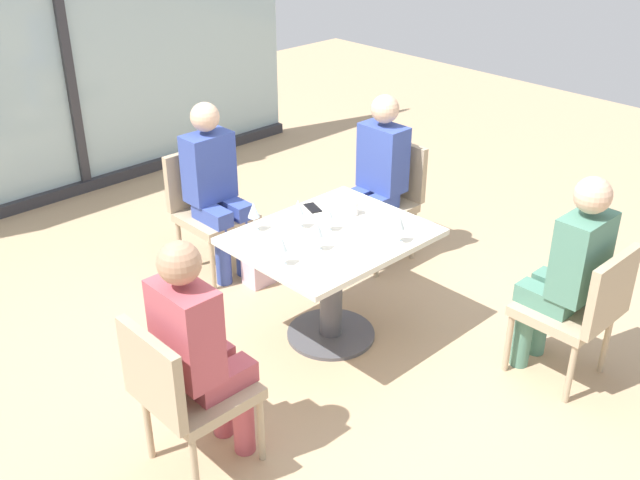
{
  "coord_description": "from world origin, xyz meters",
  "views": [
    {
      "loc": [
        -2.77,
        -2.8,
        2.75
      ],
      "look_at": [
        0.0,
        0.1,
        0.65
      ],
      "focal_mm": 41.85,
      "sensor_mm": 36.0,
      "label": 1
    }
  ],
  "objects_px": {
    "dining_table_main": "(331,263)",
    "person_front_right": "(569,268)",
    "wine_glass_2": "(281,244)",
    "handbag_0": "(264,263)",
    "chair_near_window": "(207,204)",
    "wine_glass_0": "(298,208)",
    "person_near_window": "(215,183)",
    "person_far_right": "(377,173)",
    "chair_far_right": "(386,194)",
    "wine_glass_1": "(399,222)",
    "wine_glass_4": "(254,211)",
    "chair_front_right": "(581,307)",
    "person_side_end": "(199,344)",
    "wine_glass_3": "(317,229)",
    "wine_glass_5": "(327,211)",
    "chair_side_end": "(183,389)",
    "coffee_cup": "(352,208)",
    "cell_phone_on_table": "(313,208)"
  },
  "relations": [
    {
      "from": "dining_table_main",
      "to": "person_front_right",
      "type": "distance_m",
      "value": 1.37
    },
    {
      "from": "wine_glass_2",
      "to": "handbag_0",
      "type": "height_order",
      "value": "wine_glass_2"
    },
    {
      "from": "chair_near_window",
      "to": "wine_glass_0",
      "type": "distance_m",
      "value": 1.14
    },
    {
      "from": "person_near_window",
      "to": "person_front_right",
      "type": "bearing_deg",
      "value": -73.18
    },
    {
      "from": "person_far_right",
      "to": "chair_far_right",
      "type": "bearing_deg",
      "value": -0.0
    },
    {
      "from": "wine_glass_1",
      "to": "wine_glass_4",
      "type": "height_order",
      "value": "same"
    },
    {
      "from": "chair_far_right",
      "to": "person_front_right",
      "type": "bearing_deg",
      "value": -102.03
    },
    {
      "from": "chair_front_right",
      "to": "wine_glass_2",
      "type": "distance_m",
      "value": 1.71
    },
    {
      "from": "chair_front_right",
      "to": "wine_glass_2",
      "type": "height_order",
      "value": "wine_glass_2"
    },
    {
      "from": "wine_glass_1",
      "to": "chair_far_right",
      "type": "bearing_deg",
      "value": 44.72
    },
    {
      "from": "chair_near_window",
      "to": "person_side_end",
      "type": "xyz_separation_m",
      "value": [
        -1.2,
        -1.6,
        0.2
      ]
    },
    {
      "from": "person_front_right",
      "to": "wine_glass_3",
      "type": "bearing_deg",
      "value": 130.17
    },
    {
      "from": "dining_table_main",
      "to": "person_front_right",
      "type": "xyz_separation_m",
      "value": [
        0.7,
        -1.16,
        0.17
      ]
    },
    {
      "from": "dining_table_main",
      "to": "person_side_end",
      "type": "bearing_deg",
      "value": -164.45
    },
    {
      "from": "chair_front_right",
      "to": "person_side_end",
      "type": "distance_m",
      "value": 2.13
    },
    {
      "from": "person_side_end",
      "to": "wine_glass_4",
      "type": "height_order",
      "value": "person_side_end"
    },
    {
      "from": "person_far_right",
      "to": "wine_glass_5",
      "type": "xyz_separation_m",
      "value": [
        -0.94,
        -0.46,
        0.16
      ]
    },
    {
      "from": "chair_side_end",
      "to": "wine_glass_0",
      "type": "relative_size",
      "value": 4.7
    },
    {
      "from": "wine_glass_4",
      "to": "chair_far_right",
      "type": "bearing_deg",
      "value": 6.35
    },
    {
      "from": "person_side_end",
      "to": "wine_glass_5",
      "type": "relative_size",
      "value": 6.81
    },
    {
      "from": "wine_glass_0",
      "to": "chair_near_window",
      "type": "bearing_deg",
      "value": 85.23
    },
    {
      "from": "wine_glass_4",
      "to": "wine_glass_0",
      "type": "bearing_deg",
      "value": -35.86
    },
    {
      "from": "dining_table_main",
      "to": "wine_glass_1",
      "type": "bearing_deg",
      "value": -59.57
    },
    {
      "from": "chair_front_right",
      "to": "wine_glass_1",
      "type": "bearing_deg",
      "value": 118.36
    },
    {
      "from": "wine_glass_4",
      "to": "handbag_0",
      "type": "bearing_deg",
      "value": 46.63
    },
    {
      "from": "wine_glass_1",
      "to": "wine_glass_3",
      "type": "distance_m",
      "value": 0.48
    },
    {
      "from": "wine_glass_3",
      "to": "coffee_cup",
      "type": "height_order",
      "value": "wine_glass_3"
    },
    {
      "from": "wine_glass_0",
      "to": "wine_glass_2",
      "type": "bearing_deg",
      "value": -143.65
    },
    {
      "from": "dining_table_main",
      "to": "chair_side_end",
      "type": "relative_size",
      "value": 1.28
    },
    {
      "from": "chair_front_right",
      "to": "wine_glass_4",
      "type": "relative_size",
      "value": 4.7
    },
    {
      "from": "coffee_cup",
      "to": "cell_phone_on_table",
      "type": "xyz_separation_m",
      "value": [
        -0.12,
        0.23,
        -0.04
      ]
    },
    {
      "from": "person_near_window",
      "to": "wine_glass_5",
      "type": "xyz_separation_m",
      "value": [
        0.01,
        -1.11,
        0.16
      ]
    },
    {
      "from": "wine_glass_3",
      "to": "wine_glass_4",
      "type": "height_order",
      "value": "same"
    },
    {
      "from": "wine_glass_4",
      "to": "wine_glass_1",
      "type": "bearing_deg",
      "value": -53.92
    },
    {
      "from": "wine_glass_4",
      "to": "handbag_0",
      "type": "xyz_separation_m",
      "value": [
        0.44,
        0.47,
        -0.72
      ]
    },
    {
      "from": "wine_glass_3",
      "to": "wine_glass_0",
      "type": "bearing_deg",
      "value": 68.25
    },
    {
      "from": "coffee_cup",
      "to": "wine_glass_1",
      "type": "bearing_deg",
      "value": -99.92
    },
    {
      "from": "chair_side_end",
      "to": "person_front_right",
      "type": "height_order",
      "value": "person_front_right"
    },
    {
      "from": "chair_far_right",
      "to": "person_near_window",
      "type": "relative_size",
      "value": 0.69
    },
    {
      "from": "dining_table_main",
      "to": "chair_far_right",
      "type": "relative_size",
      "value": 1.28
    },
    {
      "from": "wine_glass_4",
      "to": "cell_phone_on_table",
      "type": "distance_m",
      "value": 0.48
    },
    {
      "from": "dining_table_main",
      "to": "wine_glass_5",
      "type": "bearing_deg",
      "value": 82.02
    },
    {
      "from": "chair_front_right",
      "to": "person_front_right",
      "type": "distance_m",
      "value": 0.23
    },
    {
      "from": "person_side_end",
      "to": "coffee_cup",
      "type": "distance_m",
      "value": 1.55
    },
    {
      "from": "person_near_window",
      "to": "wine_glass_4",
      "type": "distance_m",
      "value": 0.88
    },
    {
      "from": "wine_glass_4",
      "to": "wine_glass_2",
      "type": "bearing_deg",
      "value": -110.17
    },
    {
      "from": "wine_glass_5",
      "to": "cell_phone_on_table",
      "type": "xyz_separation_m",
      "value": [
        0.15,
        0.29,
        -0.13
      ]
    },
    {
      "from": "chair_side_end",
      "to": "wine_glass_1",
      "type": "relative_size",
      "value": 4.7
    },
    {
      "from": "chair_near_window",
      "to": "person_far_right",
      "type": "height_order",
      "value": "person_far_right"
    },
    {
      "from": "chair_side_end",
      "to": "coffee_cup",
      "type": "height_order",
      "value": "chair_side_end"
    }
  ]
}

